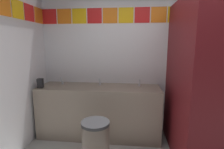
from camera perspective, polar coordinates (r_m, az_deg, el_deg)
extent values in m
cube|color=silver|center=(3.25, 11.90, 6.35)|extent=(3.92, 0.08, 2.87)
cube|color=red|center=(3.56, -19.75, 17.40)|extent=(0.26, 0.01, 0.26)
cube|color=orange|center=(3.45, -15.35, 17.87)|extent=(0.26, 0.01, 0.26)
cube|color=yellow|center=(3.36, -10.67, 18.27)|extent=(0.26, 0.01, 0.26)
cube|color=red|center=(3.29, -5.74, 18.56)|extent=(0.26, 0.01, 0.26)
cube|color=orange|center=(3.24, -0.63, 18.72)|extent=(0.26, 0.01, 0.26)
cube|color=yellow|center=(3.22, 4.59, 18.75)|extent=(0.26, 0.01, 0.26)
cube|color=red|center=(3.23, 9.85, 18.63)|extent=(0.26, 0.01, 0.26)
cube|color=orange|center=(3.25, 15.04, 18.37)|extent=(0.26, 0.01, 0.26)
cube|color=yellow|center=(3.30, 20.09, 17.97)|extent=(0.26, 0.01, 0.26)
cube|color=red|center=(3.38, 24.93, 17.47)|extent=(0.26, 0.01, 0.26)
cube|color=orange|center=(3.47, 29.51, 16.89)|extent=(0.26, 0.01, 0.26)
cube|color=orange|center=(2.78, -31.93, 18.68)|extent=(0.01, 0.26, 0.26)
cube|color=yellow|center=(3.01, -28.40, 18.21)|extent=(0.01, 0.26, 0.26)
cube|color=red|center=(3.25, -25.41, 17.76)|extent=(0.01, 0.26, 0.26)
cube|color=orange|center=(3.50, -22.84, 17.34)|extent=(0.01, 0.26, 0.26)
cube|color=gray|center=(3.18, -4.18, -11.87)|extent=(2.10, 0.60, 0.90)
cube|color=gray|center=(3.32, -3.38, -3.46)|extent=(2.10, 0.03, 0.08)
cylinder|color=silver|center=(3.22, -16.73, -4.58)|extent=(0.34, 0.34, 0.10)
cylinder|color=silver|center=(3.02, -4.39, -5.15)|extent=(0.34, 0.34, 0.10)
cylinder|color=silver|center=(2.97, 9.03, -5.49)|extent=(0.34, 0.34, 0.10)
cylinder|color=silver|center=(3.33, -15.87, -2.64)|extent=(0.04, 0.04, 0.05)
cylinder|color=silver|center=(3.27, -16.26, -1.64)|extent=(0.02, 0.06, 0.09)
cylinder|color=silver|center=(3.13, -3.93, -3.06)|extent=(0.04, 0.04, 0.05)
cylinder|color=silver|center=(3.07, -4.11, -2.00)|extent=(0.02, 0.06, 0.09)
cylinder|color=silver|center=(3.09, 8.96, -3.36)|extent=(0.04, 0.04, 0.05)
cylinder|color=silver|center=(3.02, 9.04, -2.30)|extent=(0.02, 0.06, 0.09)
cube|color=black|center=(3.18, -22.41, -2.63)|extent=(0.09, 0.07, 0.16)
cylinder|color=black|center=(3.15, -22.72, -3.87)|extent=(0.02, 0.02, 0.03)
cube|color=maroon|center=(2.65, 20.39, -1.84)|extent=(0.04, 1.36, 2.24)
cylinder|color=silver|center=(2.01, 25.60, -2.62)|extent=(0.02, 0.02, 0.10)
cylinder|color=white|center=(3.30, 29.05, -17.05)|extent=(0.38, 0.38, 0.40)
torus|color=white|center=(3.21, 29.39, -13.62)|extent=(0.39, 0.39, 0.05)
cube|color=white|center=(3.34, 28.22, -9.77)|extent=(0.34, 0.17, 0.34)
cylinder|color=brown|center=(2.53, -5.34, -21.98)|extent=(0.37, 0.37, 0.59)
cylinder|color=#262628|center=(2.38, -5.47, -15.55)|extent=(0.38, 0.38, 0.04)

